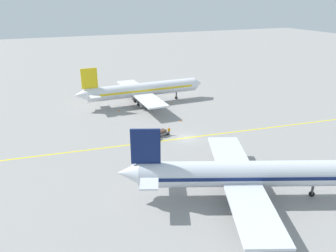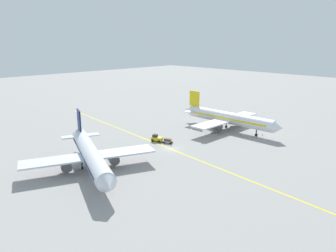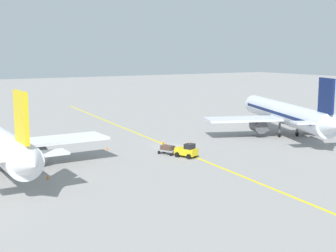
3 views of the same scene
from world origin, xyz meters
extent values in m
plane|color=gray|center=(0.00, 0.00, 0.00)|extent=(400.00, 400.00, 0.00)
cube|color=yellow|center=(0.00, 0.00, 0.00)|extent=(11.82, 119.49, 0.01)
cone|color=white|center=(-25.48, -16.99, 4.10)|extent=(3.09, 3.04, 3.06)
cylinder|color=#4C4C51|center=(-20.66, -1.43, 1.83)|extent=(2.24, 3.23, 2.20)
cube|color=yellow|center=(-25.51, -14.49, 8.10)|extent=(0.41, 4.00, 5.00)
cube|color=white|center=(-25.52, -13.99, 4.20)|extent=(9.03, 2.50, 0.24)
cylinder|color=#4C4C51|center=(-24.05, -2.47, 1.40)|extent=(0.36, 0.36, 2.00)
cylinder|color=black|center=(-24.05, -2.47, 0.40)|extent=(0.29, 0.80, 0.80)
cylinder|color=silver|center=(22.37, -1.28, 3.80)|extent=(14.26, 29.26, 3.60)
cone|color=silver|center=(28.26, 13.82, 3.80)|extent=(4.06, 3.48, 3.42)
cone|color=silver|center=(16.38, -16.65, 4.10)|extent=(3.94, 3.91, 3.06)
cube|color=#0F1E51|center=(22.37, -1.28, 3.95)|extent=(13.20, 26.48, 0.50)
cube|color=silver|center=(22.01, -2.21, 3.08)|extent=(27.98, 15.02, 0.36)
cylinder|color=#4C4C51|center=(17.35, -0.39, 1.83)|extent=(3.21, 3.78, 2.20)
cylinder|color=#4C4C51|center=(26.67, -4.03, 1.83)|extent=(3.21, 3.78, 2.20)
cube|color=#0F1E51|center=(17.29, -14.32, 8.10)|extent=(1.79, 3.86, 5.00)
cube|color=silver|center=(17.47, -13.85, 4.20)|extent=(9.26, 5.51, 0.24)
cylinder|color=#4C4C51|center=(25.86, 7.67, 1.40)|extent=(0.36, 0.36, 2.00)
cylinder|color=black|center=(25.86, 7.67, 0.40)|extent=(0.55, 0.85, 0.80)
cylinder|color=#4C4C51|center=(20.16, -2.56, 1.40)|extent=(0.36, 0.36, 2.00)
cylinder|color=black|center=(20.16, -2.56, 0.40)|extent=(0.55, 0.85, 0.80)
cylinder|color=#4C4C51|center=(23.14, -3.72, 1.40)|extent=(0.36, 0.36, 2.00)
cylinder|color=black|center=(23.14, -3.72, 0.40)|extent=(0.55, 0.85, 0.80)
cube|color=gold|center=(-1.81, -7.17, 0.80)|extent=(2.49, 3.34, 0.90)
cube|color=black|center=(-1.61, -7.68, 1.60)|extent=(1.59, 1.49, 0.70)
sphere|color=orange|center=(-1.61, -7.68, 2.03)|extent=(0.16, 0.16, 0.16)
cylinder|color=black|center=(-0.76, -7.80, 0.35)|extent=(0.49, 0.74, 0.70)
cylinder|color=black|center=(-2.15, -8.35, 0.35)|extent=(0.49, 0.74, 0.70)
cylinder|color=black|center=(-1.47, -5.99, 0.35)|extent=(0.49, 0.74, 0.70)
cylinder|color=black|center=(-2.87, -6.54, 0.35)|extent=(0.49, 0.74, 0.70)
cube|color=gray|center=(-2.98, -4.19, 0.54)|extent=(2.26, 2.93, 0.20)
cube|color=#4C382D|center=(-2.98, -4.19, 0.94)|extent=(1.71, 2.10, 0.60)
cylinder|color=black|center=(-2.02, -4.93, 0.22)|extent=(0.29, 0.46, 0.44)
cylinder|color=black|center=(-3.19, -5.39, 0.22)|extent=(0.29, 0.46, 0.44)
cylinder|color=black|center=(-2.78, -2.99, 0.22)|extent=(0.29, 0.46, 0.44)
cylinder|color=black|center=(-3.95, -3.45, 0.22)|extent=(0.29, 0.46, 0.44)
cylinder|color=#23232D|center=(-2.80, -2.74, 0.42)|extent=(0.16, 0.16, 0.85)
cylinder|color=#23232D|center=(-2.73, -2.55, 0.42)|extent=(0.16, 0.16, 0.85)
cube|color=orange|center=(-2.77, -2.65, 1.15)|extent=(0.33, 0.41, 0.60)
cylinder|color=orange|center=(-2.85, -2.87, 1.15)|extent=(0.10, 0.10, 0.55)
cylinder|color=orange|center=(-2.69, -2.42, 1.15)|extent=(0.10, 0.10, 0.55)
sphere|color=beige|center=(-2.77, -2.65, 1.57)|extent=(0.22, 0.22, 0.22)
cone|color=orange|center=(-9.11, 2.89, 0.28)|extent=(0.32, 0.32, 0.55)
cone|color=orange|center=(-22.49, 6.09, 0.28)|extent=(0.32, 0.32, 0.55)
cone|color=orange|center=(-21.43, -8.52, 0.28)|extent=(0.32, 0.32, 0.55)
camera|label=1|loc=(55.07, -26.59, 26.61)|focal=35.00mm
camera|label=2|loc=(55.81, 56.19, 27.03)|focal=35.00mm
camera|label=3|loc=(-36.42, -59.26, 14.17)|focal=50.00mm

